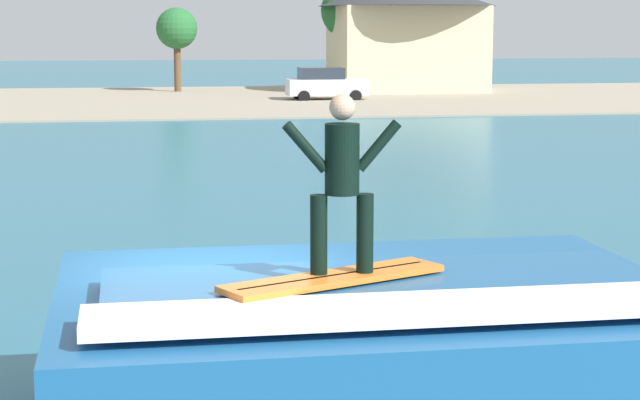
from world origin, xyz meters
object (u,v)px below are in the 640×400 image
object	(u,v)px
surfboard	(334,278)
car_far_shore	(325,84)
tree_short_bushy	(177,30)
house_gabled_white	(407,26)
surfer	(342,175)
tree_tall_bare	(349,12)
wave_crest	(370,360)

from	to	relation	value
surfboard	car_far_shore	bearing A→B (deg)	79.98
tree_short_bushy	house_gabled_white	bearing A→B (deg)	-7.37
surfer	car_far_shore	bearing A→B (deg)	80.05
surfboard	tree_tall_bare	world-z (taller)	tree_tall_bare
surfboard	wave_crest	bearing A→B (deg)	49.33
surfer	house_gabled_white	size ratio (longest dim) A/B	0.15
surfer	car_far_shore	size ratio (longest dim) A/B	0.37
car_far_shore	tree_tall_bare	bearing A→B (deg)	70.92
wave_crest	surfer	xyz separation A→B (m)	(-0.38, -0.47, 1.93)
surfboard	house_gabled_white	xyz separation A→B (m)	(15.73, 59.74, 2.30)
car_far_shore	tree_short_bushy	world-z (taller)	tree_short_bushy
wave_crest	surfboard	distance (m)	1.21
car_far_shore	tree_short_bushy	distance (m)	12.42
surfboard	tree_tall_bare	size ratio (longest dim) A/B	0.33
surfboard	house_gabled_white	world-z (taller)	house_gabled_white
surfboard	tree_tall_bare	bearing A→B (deg)	78.60
wave_crest	surfer	bearing A→B (deg)	-128.90
wave_crest	house_gabled_white	size ratio (longest dim) A/B	0.55
surfboard	tree_short_bushy	xyz separation A→B (m)	(1.51, 61.58, 2.11)
tree_short_bushy	surfboard	bearing A→B (deg)	-91.40
tree_short_bushy	tree_tall_bare	bearing A→B (deg)	-1.31
wave_crest	surfboard	xyz separation A→B (m)	(-0.47, -0.54, 0.97)
wave_crest	car_far_shore	distance (m)	52.52
surfer	tree_tall_bare	xyz separation A→B (m)	(12.28, 61.26, 2.26)
car_far_shore	house_gabled_white	xyz separation A→B (m)	(6.48, 7.41, 3.17)
house_gabled_white	car_far_shore	bearing A→B (deg)	-131.18
surfboard	car_far_shore	size ratio (longest dim) A/B	0.51
house_gabled_white	tree_short_bushy	bearing A→B (deg)	172.63
wave_crest	tree_tall_bare	world-z (taller)	tree_tall_bare
wave_crest	car_far_shore	size ratio (longest dim) A/B	1.37
surfer	house_gabled_white	bearing A→B (deg)	75.31
wave_crest	tree_tall_bare	xyz separation A→B (m)	(11.90, 60.79, 4.19)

